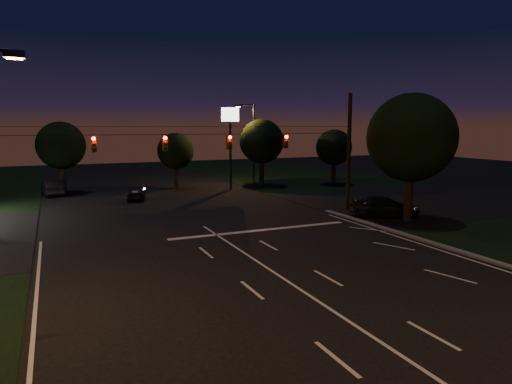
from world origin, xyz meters
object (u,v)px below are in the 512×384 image
car_oncoming_a (136,193)px  car_oncoming_b (52,187)px  tree_right_near (410,139)px  car_cross (385,207)px  utility_pole_right (347,210)px

car_oncoming_a → car_oncoming_b: bearing=-28.5°
tree_right_near → car_oncoming_a: (-15.71, 16.77, -5.04)m
car_oncoming_a → car_cross: 21.44m
car_oncoming_a → tree_right_near: bearing=146.4°
tree_right_near → car_oncoming_b: bearing=134.6°
tree_right_near → car_cross: bearing=109.9°
tree_right_near → utility_pole_right: bearing=107.5°
car_oncoming_a → car_cross: bearing=148.2°
tree_right_near → car_oncoming_a: 23.52m
utility_pole_right → tree_right_near: size_ratio=1.03×
car_oncoming_a → car_oncoming_b: (-6.82, 6.10, 0.11)m
utility_pole_right → car_oncoming_b: 27.69m
car_oncoming_a → car_oncoming_b: car_oncoming_b is taller
utility_pole_right → car_oncoming_a: utility_pole_right is taller
utility_pole_right → car_oncoming_a: (-14.18, 11.94, 0.64)m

